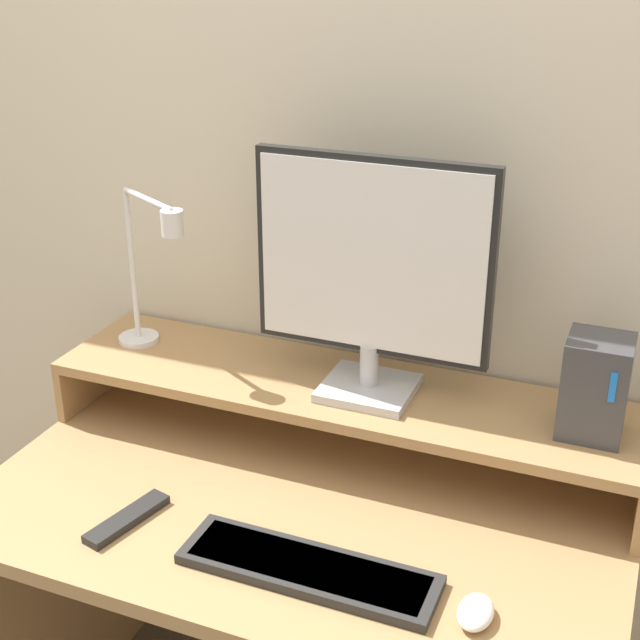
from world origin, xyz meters
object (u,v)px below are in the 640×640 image
Objects in this scene: keyboard at (308,569)px; desk_lamp at (150,272)px; remote_control at (127,519)px; monitor at (372,272)px; router_dock at (595,387)px; mouse at (475,612)px.

desk_lamp is at bearing 143.59° from keyboard.
keyboard reaches higher than remote_control.
desk_lamp reaches higher than keyboard.
monitor is 1.35× the size of desk_lamp.
monitor is 2.52× the size of router_dock.
desk_lamp is 4.13× the size of mouse.
desk_lamp is 0.51m from remote_control.
monitor reaches higher than desk_lamp.
monitor is at bearing -179.07° from router_dock.
keyboard is 0.35m from remote_control.
router_dock is 0.86m from remote_control.
remote_control is (-0.35, 0.00, -0.00)m from keyboard.
remote_control is at bearing 179.57° from mouse.
monitor reaches higher than remote_control.
mouse is (0.31, -0.39, -0.38)m from monitor.
desk_lamp is 1.94× the size of remote_control.
router_dock reaches higher than remote_control.
monitor is at bearing 50.09° from remote_control.
desk_lamp is 1.87× the size of router_dock.
remote_control is (-0.32, -0.38, -0.38)m from monitor.
remote_control is (-0.74, -0.39, -0.22)m from router_dock.
keyboard is (0.03, -0.39, -0.38)m from monitor.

